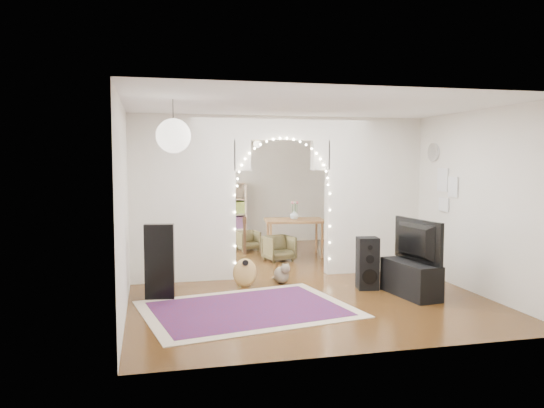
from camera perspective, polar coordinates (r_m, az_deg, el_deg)
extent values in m
plane|color=black|center=(9.14, 1.01, -7.70)|extent=(7.50, 7.50, 0.00)
cube|color=white|center=(8.96, 1.04, 9.42)|extent=(5.00, 7.50, 0.02)
cube|color=silver|center=(12.61, -3.18, 1.92)|extent=(5.00, 0.02, 2.70)
cube|color=silver|center=(5.41, 10.88, -1.93)|extent=(5.00, 0.02, 2.70)
cube|color=silver|center=(8.68, -15.19, 0.48)|extent=(0.02, 7.50, 2.70)
cube|color=silver|center=(9.86, 15.25, 0.98)|extent=(0.02, 7.50, 2.70)
cube|color=silver|center=(8.69, -9.58, 0.59)|extent=(1.70, 0.20, 2.70)
cube|color=silver|center=(9.49, 10.73, 0.92)|extent=(1.70, 0.20, 2.70)
cube|color=silver|center=(8.94, 1.04, 8.14)|extent=(1.60, 0.20, 0.40)
cube|color=white|center=(10.46, -14.72, 2.02)|extent=(0.04, 1.20, 1.40)
cylinder|color=white|center=(9.31, 17.00, 5.34)|extent=(0.03, 0.31, 0.31)
sphere|color=white|center=(6.26, -10.56, 7.23)|extent=(0.40, 0.40, 0.40)
cube|color=maroon|center=(7.14, -2.67, -11.21)|extent=(2.99, 2.45, 0.02)
cube|color=black|center=(7.69, -12.01, -6.11)|extent=(0.42, 0.19, 1.07)
ellipsoid|color=#B08946|center=(8.28, -2.96, -6.25)|extent=(0.37, 0.13, 0.45)
cube|color=#311B0D|center=(8.21, -2.97, -3.69)|extent=(0.04, 0.03, 0.51)
cube|color=#311B0D|center=(8.18, -2.98, -1.75)|extent=(0.06, 0.03, 0.11)
ellipsoid|color=brown|center=(8.57, 1.01, -7.65)|extent=(0.30, 0.40, 0.26)
sphere|color=brown|center=(8.40, 1.46, -6.98)|extent=(0.18, 0.18, 0.15)
cone|color=brown|center=(8.38, 1.20, -6.48)|extent=(0.05, 0.05, 0.05)
cone|color=brown|center=(8.40, 1.71, -6.46)|extent=(0.05, 0.05, 0.05)
cylinder|color=brown|center=(8.76, 0.46, -7.95)|extent=(0.08, 0.25, 0.08)
cube|color=black|center=(8.26, 10.23, -6.29)|extent=(0.34, 0.31, 0.80)
cylinder|color=black|center=(8.17, 10.47, -7.70)|extent=(0.23, 0.05, 0.23)
cylinder|color=black|center=(8.11, 10.50, -5.86)|extent=(0.13, 0.04, 0.12)
cylinder|color=black|center=(8.08, 10.52, -4.63)|extent=(0.07, 0.03, 0.07)
cube|color=black|center=(8.02, 14.70, -7.80)|extent=(0.53, 1.04, 0.50)
imported|color=black|center=(7.91, 14.78, -3.84)|extent=(0.28, 1.08, 0.62)
cube|color=beige|center=(12.31, -6.05, -1.13)|extent=(1.42, 0.87, 1.43)
cube|color=brown|center=(10.91, 2.42, -1.78)|extent=(1.30, 0.95, 0.05)
cylinder|color=brown|center=(10.59, -0.14, -4.04)|extent=(0.05, 0.05, 0.70)
cylinder|color=brown|center=(10.74, 5.40, -3.94)|extent=(0.05, 0.05, 0.70)
cylinder|color=brown|center=(11.22, -0.45, -3.54)|extent=(0.05, 0.05, 0.70)
cylinder|color=brown|center=(11.36, 4.79, -3.46)|extent=(0.05, 0.05, 0.70)
imported|color=silver|center=(10.90, 2.42, -1.15)|extent=(0.21, 0.21, 0.19)
imported|color=#494124|center=(10.41, 0.75, -4.78)|extent=(0.63, 0.64, 0.49)
imported|color=#494124|center=(11.63, -2.64, -3.94)|extent=(0.55, 0.56, 0.43)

